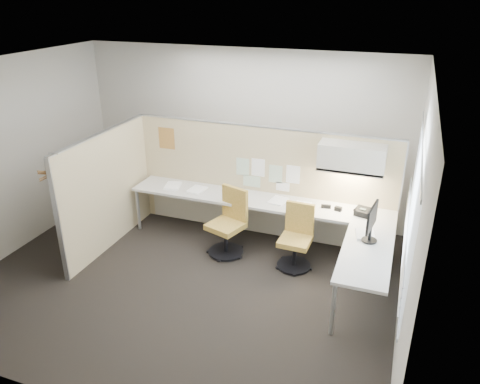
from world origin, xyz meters
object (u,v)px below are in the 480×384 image
at_px(desk, 276,214).
at_px(chair_right, 296,239).
at_px(phone, 362,212).
at_px(chair_left, 229,224).
at_px(monitor, 372,221).

bearing_deg(desk, chair_right, -37.74).
height_order(chair_right, phone, chair_right).
height_order(desk, chair_right, chair_right).
bearing_deg(chair_left, phone, 30.94).
height_order(desk, chair_left, chair_left).
height_order(desk, phone, phone).
height_order(desk, monitor, monitor).
bearing_deg(monitor, desk, 74.84).
bearing_deg(desk, chair_left, -156.35).
relative_size(chair_right, phone, 3.65).
distance_m(chair_left, monitor, 2.10).
bearing_deg(chair_right, phone, 29.69).
relative_size(chair_left, monitor, 2.03).
height_order(chair_left, phone, chair_left).
xyz_separation_m(desk, chair_left, (-0.64, -0.28, -0.14)).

